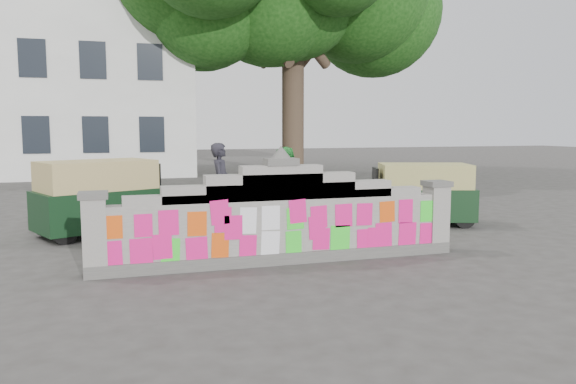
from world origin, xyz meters
name	(u,v)px	position (x,y,z in m)	size (l,w,h in m)	color
ground	(281,263)	(0.00, 0.00, 0.00)	(100.00, 100.00, 0.00)	#383533
parapet_wall	(281,220)	(0.00, -0.01, 0.75)	(6.48, 0.44, 2.01)	#4C4C49
building	(21,93)	(-7.00, 21.98, 4.01)	(16.00, 10.00, 8.90)	silver
cyclist_bike	(221,212)	(-0.54, 2.65, 0.51)	(0.68, 1.96, 1.03)	black
cyclist_rider	(221,196)	(-0.54, 2.65, 0.87)	(0.64, 0.42, 1.74)	#222129
pedestrian	(285,190)	(0.91, 2.74, 0.95)	(0.92, 0.72, 1.89)	green
rickshaw_left	(101,196)	(-2.99, 3.65, 0.83)	(2.98, 2.25, 1.61)	black
rickshaw_right	(421,193)	(4.30, 2.69, 0.75)	(2.70, 1.87, 1.45)	black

